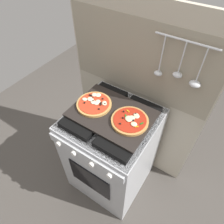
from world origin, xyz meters
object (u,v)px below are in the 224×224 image
at_px(baking_tray, 112,114).
at_px(stove, 112,151).
at_px(pizza_left, 94,104).
at_px(pizza_right, 130,120).

bearing_deg(baking_tray, stove, -90.00).
bearing_deg(baking_tray, pizza_left, -179.06).
xyz_separation_m(baking_tray, pizza_left, (-0.14, -0.00, 0.02)).
bearing_deg(pizza_right, pizza_left, -178.95).
bearing_deg(baking_tray, pizza_right, 1.16).
bearing_deg(pizza_left, pizza_right, 1.05).
distance_m(pizza_left, pizza_right, 0.28).
xyz_separation_m(pizza_left, pizza_right, (0.28, 0.01, -0.00)).
relative_size(stove, pizza_left, 3.73).
distance_m(baking_tray, pizza_right, 0.14).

